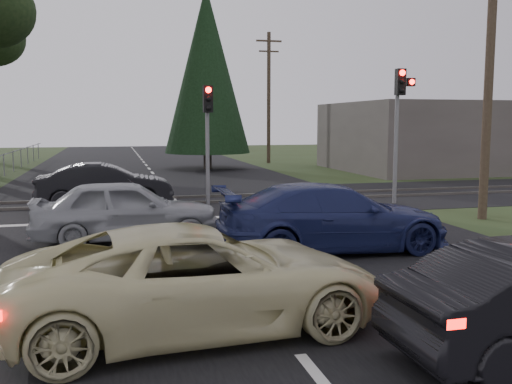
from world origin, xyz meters
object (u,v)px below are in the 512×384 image
object	(u,v)px
blue_sedan	(333,218)
dark_car_far	(105,185)
utility_pole_far	(209,105)
silver_car	(126,210)
cream_coupe	(200,278)
traffic_signal_center	(208,124)
traffic_signal_right	(400,109)
utility_pole_mid	(269,95)
utility_pole_near	(490,58)

from	to	relation	value
blue_sedan	dark_car_far	distance (m)	9.55
utility_pole_far	silver_car	xyz separation A→B (m)	(-10.41, -49.64, -3.97)
cream_coupe	blue_sedan	distance (m)	5.48
dark_car_far	silver_car	bearing A→B (deg)	-175.12
traffic_signal_center	silver_car	world-z (taller)	traffic_signal_center
blue_sedan	traffic_signal_center	bearing A→B (deg)	12.78
blue_sedan	dark_car_far	bearing A→B (deg)	32.86
traffic_signal_center	blue_sedan	size ratio (longest dim) A/B	0.78
utility_pole_far	dark_car_far	world-z (taller)	utility_pole_far
traffic_signal_center	dark_car_far	distance (m)	4.07
cream_coupe	silver_car	world-z (taller)	silver_car
traffic_signal_right	utility_pole_far	world-z (taller)	utility_pole_far
traffic_signal_right	cream_coupe	world-z (taller)	traffic_signal_right
utility_pole_far	dark_car_far	xyz separation A→B (m)	(-10.96, -43.76, -3.98)
silver_car	blue_sedan	size ratio (longest dim) A/B	0.85
dark_car_far	blue_sedan	bearing A→B (deg)	-148.81
utility_pole_mid	silver_car	world-z (taller)	utility_pole_mid
utility_pole_far	blue_sedan	bearing A→B (deg)	-96.54
utility_pole_far	cream_coupe	world-z (taller)	utility_pole_far
utility_pole_mid	utility_pole_far	xyz separation A→B (m)	(0.00, 25.00, 0.00)
cream_coupe	utility_pole_far	bearing A→B (deg)	-14.40
utility_pole_near	traffic_signal_center	bearing A→B (deg)	148.05
traffic_signal_right	traffic_signal_center	world-z (taller)	traffic_signal_right
silver_car	dark_car_far	bearing A→B (deg)	4.87
utility_pole_near	blue_sedan	distance (m)	7.71
silver_car	dark_car_far	xyz separation A→B (m)	(-0.55, 5.89, -0.02)
cream_coupe	blue_sedan	world-z (taller)	blue_sedan
traffic_signal_right	utility_pole_far	distance (m)	45.56
utility_pole_far	blue_sedan	world-z (taller)	utility_pole_far
traffic_signal_center	utility_pole_near	xyz separation A→B (m)	(7.50, -4.68, 1.92)
blue_sedan	silver_car	bearing A→B (deg)	64.52
utility_pole_mid	utility_pole_far	bearing A→B (deg)	90.00
traffic_signal_right	utility_pole_mid	bearing A→B (deg)	87.34
blue_sedan	utility_pole_far	bearing A→B (deg)	-5.34
utility_pole_mid	blue_sedan	size ratio (longest dim) A/B	1.72
utility_pole_far	blue_sedan	xyz separation A→B (m)	(-5.95, -51.89, -3.97)
utility_pole_near	silver_car	distance (m)	11.16
dark_car_far	utility_pole_mid	bearing A→B (deg)	-30.76
silver_car	cream_coupe	bearing A→B (deg)	-172.89
traffic_signal_right	blue_sedan	world-z (taller)	traffic_signal_right
utility_pole_far	traffic_signal_center	bearing A→B (deg)	-99.60
cream_coupe	blue_sedan	size ratio (longest dim) A/B	1.01
utility_pole_near	utility_pole_far	xyz separation A→B (m)	(0.00, 49.00, 0.00)
utility_pole_mid	cream_coupe	bearing A→B (deg)	-107.15
traffic_signal_center	utility_pole_far	bearing A→B (deg)	80.40
traffic_signal_right	utility_pole_far	bearing A→B (deg)	88.80
utility_pole_mid	cream_coupe	xyz separation A→B (m)	(-9.56, -31.00, -3.99)
utility_pole_near	silver_car	xyz separation A→B (m)	(-10.41, -0.64, -3.97)
traffic_signal_right	cream_coupe	bearing A→B (deg)	-129.43
cream_coupe	utility_pole_near	bearing A→B (deg)	-58.51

